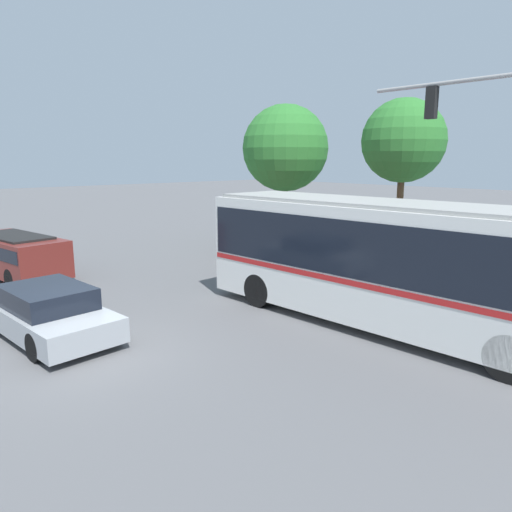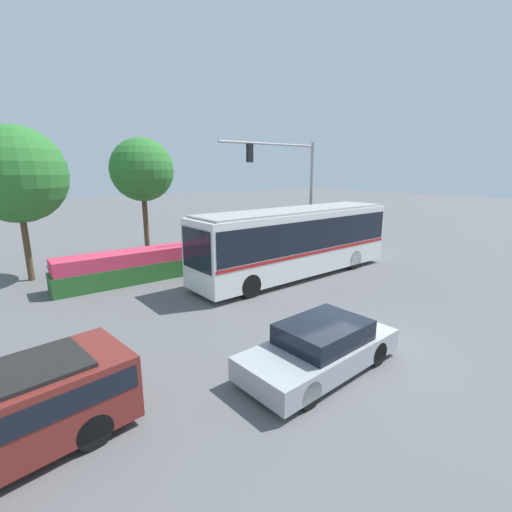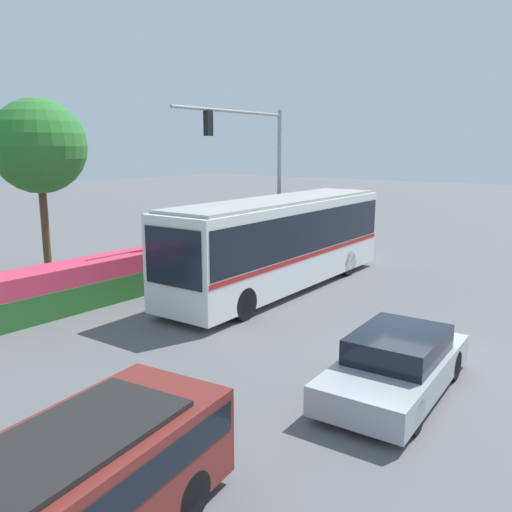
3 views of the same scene
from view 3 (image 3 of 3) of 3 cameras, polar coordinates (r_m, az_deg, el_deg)
ground_plane at (r=13.27m, az=16.27°, el=-11.27°), size 140.00×140.00×0.00m
city_bus at (r=19.12m, az=2.77°, el=1.97°), size 11.24×2.98×3.30m
sedan_foreground at (r=11.64m, az=14.89°, el=-11.20°), size 4.63×2.21×1.29m
suv_left_lane at (r=7.36m, az=-20.51°, el=-23.00°), size 5.10×2.57×1.62m
traffic_light_pole at (r=22.30m, az=0.21°, el=10.22°), size 6.42×0.24×6.66m
flowering_hedge at (r=18.52m, az=-16.07°, el=-2.42°), size 10.62×1.36×1.47m
street_tree_centre at (r=21.60m, az=-22.36°, el=10.83°), size 3.51×3.51×6.87m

